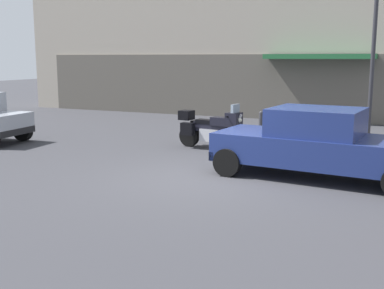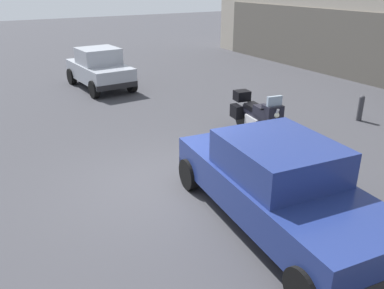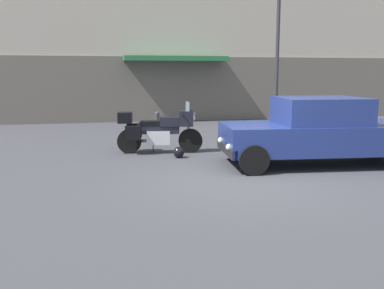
# 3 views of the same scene
# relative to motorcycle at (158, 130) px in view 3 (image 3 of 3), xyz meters

# --- Properties ---
(ground_plane) EXTENTS (80.00, 80.00, 0.00)m
(ground_plane) POSITION_rel_motorcycle_xyz_m (1.21, -3.40, -0.62)
(ground_plane) COLOR #38383D
(motorcycle) EXTENTS (2.26, 0.90, 1.36)m
(motorcycle) POSITION_rel_motorcycle_xyz_m (0.00, 0.00, 0.00)
(motorcycle) COLOR black
(motorcycle) RESTS_ON ground
(helmet) EXTENTS (0.28, 0.28, 0.28)m
(helmet) POSITION_rel_motorcycle_xyz_m (0.40, -0.80, -0.48)
(helmet) COLOR black
(helmet) RESTS_ON ground
(car_sedan_far) EXTENTS (4.69, 2.30, 1.56)m
(car_sedan_far) POSITION_rel_motorcycle_xyz_m (3.44, -2.30, 0.16)
(car_sedan_far) COLOR navy
(car_sedan_far) RESTS_ON ground
(streetlamp_curbside) EXTENTS (0.28, 0.94, 4.64)m
(streetlamp_curbside) POSITION_rel_motorcycle_xyz_m (4.19, 1.92, 2.21)
(streetlamp_curbside) COLOR #2D2D33
(streetlamp_curbside) RESTS_ON ground
(bollard_curbside) EXTENTS (0.16, 0.16, 0.79)m
(bollard_curbside) POSITION_rel_motorcycle_xyz_m (0.47, 3.61, -0.20)
(bollard_curbside) COLOR #333338
(bollard_curbside) RESTS_ON ground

